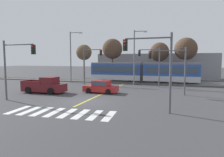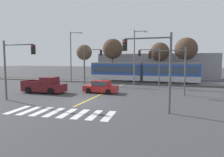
{
  "view_description": "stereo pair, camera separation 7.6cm",
  "coord_description": "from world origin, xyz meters",
  "px_view_note": "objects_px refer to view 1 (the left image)",
  "views": [
    {
      "loc": [
        8.35,
        -17.45,
        4.06
      ],
      "look_at": [
        0.29,
        7.81,
        1.6
      ],
      "focal_mm": 32.0,
      "sensor_mm": 36.0,
      "label": 1
    },
    {
      "loc": [
        8.42,
        -17.43,
        4.06
      ],
      "look_at": [
        0.29,
        7.81,
        1.6
      ],
      "focal_mm": 32.0,
      "sensor_mm": 36.0,
      "label": 2
    }
  ],
  "objects_px": {
    "bare_tree_west": "(112,49)",
    "bare_tree_east": "(159,52)",
    "light_rail_tram": "(143,72)",
    "street_lamp_centre": "(135,54)",
    "traffic_light_far_right": "(152,61)",
    "traffic_light_near_right": "(154,60)",
    "traffic_light_mid_right": "(172,63)",
    "traffic_light_near_left": "(15,61)",
    "bare_tree_far_east": "(186,49)",
    "traffic_light_far_left": "(90,60)",
    "bare_tree_far_west": "(84,53)",
    "pickup_truck": "(45,86)",
    "street_lamp_west": "(72,54)",
    "sedan_crossing": "(101,87)"
  },
  "relations": [
    {
      "from": "traffic_light_far_right",
      "to": "bare_tree_far_west",
      "type": "distance_m",
      "value": 18.73
    },
    {
      "from": "light_rail_tram",
      "to": "street_lamp_centre",
      "type": "bearing_deg",
      "value": -105.45
    },
    {
      "from": "traffic_light_near_left",
      "to": "traffic_light_far_left",
      "type": "bearing_deg",
      "value": 83.9
    },
    {
      "from": "traffic_light_near_left",
      "to": "bare_tree_far_east",
      "type": "height_order",
      "value": "bare_tree_far_east"
    },
    {
      "from": "traffic_light_far_right",
      "to": "street_lamp_west",
      "type": "xyz_separation_m",
      "value": [
        -14.38,
        1.57,
        1.22
      ]
    },
    {
      "from": "street_lamp_centre",
      "to": "bare_tree_far_east",
      "type": "bearing_deg",
      "value": 43.45
    },
    {
      "from": "bare_tree_west",
      "to": "bare_tree_east",
      "type": "distance_m",
      "value": 9.3
    },
    {
      "from": "pickup_truck",
      "to": "traffic_light_near_left",
      "type": "xyz_separation_m",
      "value": [
        0.27,
        -5.0,
        3.12
      ]
    },
    {
      "from": "street_lamp_centre",
      "to": "bare_tree_far_west",
      "type": "relative_size",
      "value": 1.18
    },
    {
      "from": "sedan_crossing",
      "to": "traffic_light_far_right",
      "type": "distance_m",
      "value": 9.78
    },
    {
      "from": "light_rail_tram",
      "to": "traffic_light_near_left",
      "type": "relative_size",
      "value": 3.08
    },
    {
      "from": "traffic_light_far_left",
      "to": "bare_tree_far_east",
      "type": "height_order",
      "value": "bare_tree_far_east"
    },
    {
      "from": "traffic_light_near_left",
      "to": "bare_tree_far_east",
      "type": "distance_m",
      "value": 29.09
    },
    {
      "from": "traffic_light_far_right",
      "to": "bare_tree_west",
      "type": "bearing_deg",
      "value": 137.54
    },
    {
      "from": "street_lamp_centre",
      "to": "bare_tree_far_east",
      "type": "distance_m",
      "value": 11.02
    },
    {
      "from": "light_rail_tram",
      "to": "traffic_light_far_right",
      "type": "distance_m",
      "value": 5.18
    },
    {
      "from": "traffic_light_far_left",
      "to": "street_lamp_west",
      "type": "relative_size",
      "value": 0.7
    },
    {
      "from": "pickup_truck",
      "to": "bare_tree_far_west",
      "type": "distance_m",
      "value": 20.32
    },
    {
      "from": "bare_tree_far_west",
      "to": "bare_tree_east",
      "type": "xyz_separation_m",
      "value": [
        16.21,
        0.11,
        -0.09
      ]
    },
    {
      "from": "bare_tree_east",
      "to": "traffic_light_near_left",
      "type": "bearing_deg",
      "value": -116.19
    },
    {
      "from": "light_rail_tram",
      "to": "bare_tree_west",
      "type": "height_order",
      "value": "bare_tree_west"
    },
    {
      "from": "street_lamp_centre",
      "to": "sedan_crossing",
      "type": "bearing_deg",
      "value": -105.6
    },
    {
      "from": "traffic_light_near_right",
      "to": "bare_tree_west",
      "type": "distance_m",
      "value": 25.4
    },
    {
      "from": "traffic_light_near_left",
      "to": "bare_tree_west",
      "type": "distance_m",
      "value": 22.95
    },
    {
      "from": "street_lamp_centre",
      "to": "street_lamp_west",
      "type": "bearing_deg",
      "value": 179.69
    },
    {
      "from": "bare_tree_east",
      "to": "bare_tree_west",
      "type": "bearing_deg",
      "value": -168.85
    },
    {
      "from": "traffic_light_far_left",
      "to": "bare_tree_far_east",
      "type": "xyz_separation_m",
      "value": [
        15.27,
        9.07,
        2.02
      ]
    },
    {
      "from": "traffic_light_near_left",
      "to": "traffic_light_far_right",
      "type": "xyz_separation_m",
      "value": [
        11.71,
        14.6,
        -0.02
      ]
    },
    {
      "from": "light_rail_tram",
      "to": "street_lamp_centre",
      "type": "xyz_separation_m",
      "value": [
        -0.79,
        -2.85,
        2.93
      ]
    },
    {
      "from": "traffic_light_far_right",
      "to": "traffic_light_mid_right",
      "type": "distance_m",
      "value": 6.88
    },
    {
      "from": "street_lamp_west",
      "to": "pickup_truck",
      "type": "bearing_deg",
      "value": -77.88
    },
    {
      "from": "pickup_truck",
      "to": "street_lamp_west",
      "type": "xyz_separation_m",
      "value": [
        -2.4,
        11.17,
        4.31
      ]
    },
    {
      "from": "traffic_light_far_right",
      "to": "street_lamp_west",
      "type": "distance_m",
      "value": 14.52
    },
    {
      "from": "traffic_light_far_left",
      "to": "pickup_truck",
      "type": "bearing_deg",
      "value": -100.82
    },
    {
      "from": "traffic_light_far_left",
      "to": "traffic_light_far_right",
      "type": "distance_m",
      "value": 10.16
    },
    {
      "from": "bare_tree_far_east",
      "to": "traffic_light_near_right",
      "type": "bearing_deg",
      "value": -97.85
    },
    {
      "from": "pickup_truck",
      "to": "bare_tree_far_east",
      "type": "distance_m",
      "value": 25.83
    },
    {
      "from": "traffic_light_near_right",
      "to": "street_lamp_centre",
      "type": "distance_m",
      "value": 17.1
    },
    {
      "from": "traffic_light_far_right",
      "to": "bare_tree_far_east",
      "type": "height_order",
      "value": "bare_tree_far_east"
    },
    {
      "from": "pickup_truck",
      "to": "traffic_light_near_left",
      "type": "relative_size",
      "value": 0.91
    },
    {
      "from": "pickup_truck",
      "to": "bare_tree_east",
      "type": "relative_size",
      "value": 0.73
    },
    {
      "from": "traffic_light_near_right",
      "to": "traffic_light_mid_right",
      "type": "bearing_deg",
      "value": 82.59
    },
    {
      "from": "traffic_light_far_left",
      "to": "bare_tree_far_west",
      "type": "bearing_deg",
      "value": 120.46
    },
    {
      "from": "pickup_truck",
      "to": "traffic_light_near_left",
      "type": "distance_m",
      "value": 5.9
    },
    {
      "from": "traffic_light_far_right",
      "to": "bare_tree_west",
      "type": "relative_size",
      "value": 0.71
    },
    {
      "from": "light_rail_tram",
      "to": "traffic_light_mid_right",
      "type": "xyz_separation_m",
      "value": [
        5.0,
        -10.57,
        1.68
      ]
    },
    {
      "from": "light_rail_tram",
      "to": "bare_tree_far_west",
      "type": "xyz_separation_m",
      "value": [
        -13.84,
        5.38,
        3.65
      ]
    },
    {
      "from": "street_lamp_west",
      "to": "street_lamp_centre",
      "type": "xyz_separation_m",
      "value": [
        11.53,
        -0.06,
        -0.17
      ]
    },
    {
      "from": "traffic_light_far_left",
      "to": "street_lamp_west",
      "type": "height_order",
      "value": "street_lamp_west"
    },
    {
      "from": "traffic_light_mid_right",
      "to": "bare_tree_east",
      "type": "bearing_deg",
      "value": 99.3
    }
  ]
}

